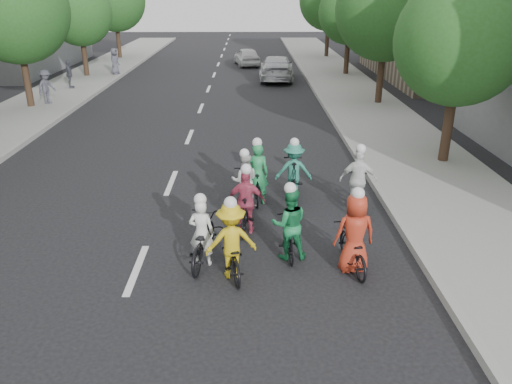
{
  "coord_description": "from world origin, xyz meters",
  "views": [
    {
      "loc": [
        2.38,
        -9.05,
        5.47
      ],
      "look_at": [
        2.52,
        1.8,
        1.0
      ],
      "focal_mm": 35.0,
      "sensor_mm": 36.0,
      "label": 1
    }
  ],
  "objects_px": {
    "spectator_2": "(115,61)",
    "follow_car_lead": "(277,68)",
    "cyclist_6": "(245,186)",
    "cyclist_4": "(354,241)",
    "cyclist_5": "(257,180)",
    "follow_car_trail": "(247,57)",
    "cyclist_1": "(289,229)",
    "cyclist_2": "(231,247)",
    "cyclist_7": "(293,174)",
    "spectator_0": "(46,87)",
    "spectator_1": "(69,74)",
    "cyclist_0": "(202,239)",
    "cyclist_3": "(247,207)",
    "cyclist_8": "(357,187)"
  },
  "relations": [
    {
      "from": "cyclist_0",
      "to": "spectator_2",
      "type": "relative_size",
      "value": 1.18
    },
    {
      "from": "cyclist_1",
      "to": "cyclist_2",
      "type": "height_order",
      "value": "cyclist_1"
    },
    {
      "from": "cyclist_2",
      "to": "cyclist_6",
      "type": "distance_m",
      "value": 3.51
    },
    {
      "from": "cyclist_2",
      "to": "cyclist_0",
      "type": "bearing_deg",
      "value": -50.73
    },
    {
      "from": "cyclist_1",
      "to": "follow_car_lead",
      "type": "height_order",
      "value": "cyclist_1"
    },
    {
      "from": "follow_car_trail",
      "to": "cyclist_5",
      "type": "bearing_deg",
      "value": 80.81
    },
    {
      "from": "cyclist_4",
      "to": "cyclist_8",
      "type": "relative_size",
      "value": 1.03
    },
    {
      "from": "cyclist_4",
      "to": "cyclist_0",
      "type": "bearing_deg",
      "value": -12.78
    },
    {
      "from": "cyclist_3",
      "to": "cyclist_7",
      "type": "bearing_deg",
      "value": -112.85
    },
    {
      "from": "cyclist_5",
      "to": "cyclist_4",
      "type": "bearing_deg",
      "value": 117.65
    },
    {
      "from": "cyclist_7",
      "to": "follow_car_lead",
      "type": "bearing_deg",
      "value": -90.4
    },
    {
      "from": "spectator_0",
      "to": "follow_car_trail",
      "type": "bearing_deg",
      "value": -14.19
    },
    {
      "from": "cyclist_2",
      "to": "cyclist_3",
      "type": "bearing_deg",
      "value": -109.92
    },
    {
      "from": "cyclist_4",
      "to": "cyclist_3",
      "type": "bearing_deg",
      "value": -45.4
    },
    {
      "from": "cyclist_2",
      "to": "spectator_2",
      "type": "bearing_deg",
      "value": -82.42
    },
    {
      "from": "spectator_0",
      "to": "spectator_1",
      "type": "height_order",
      "value": "spectator_0"
    },
    {
      "from": "cyclist_7",
      "to": "spectator_1",
      "type": "distance_m",
      "value": 19.37
    },
    {
      "from": "cyclist_1",
      "to": "cyclist_5",
      "type": "relative_size",
      "value": 0.95
    },
    {
      "from": "follow_car_trail",
      "to": "cyclist_1",
      "type": "bearing_deg",
      "value": 81.99
    },
    {
      "from": "cyclist_0",
      "to": "cyclist_4",
      "type": "xyz_separation_m",
      "value": [
        3.13,
        -0.33,
        0.1
      ]
    },
    {
      "from": "spectator_2",
      "to": "follow_car_lead",
      "type": "bearing_deg",
      "value": -86.99
    },
    {
      "from": "cyclist_0",
      "to": "cyclist_8",
      "type": "relative_size",
      "value": 1.09
    },
    {
      "from": "cyclist_4",
      "to": "cyclist_5",
      "type": "xyz_separation_m",
      "value": [
        -1.93,
        3.51,
        -0.01
      ]
    },
    {
      "from": "cyclist_0",
      "to": "spectator_1",
      "type": "height_order",
      "value": "spectator_1"
    },
    {
      "from": "cyclist_3",
      "to": "spectator_1",
      "type": "xyz_separation_m",
      "value": [
        -10.08,
        17.84,
        0.29
      ]
    },
    {
      "from": "cyclist_4",
      "to": "cyclist_8",
      "type": "height_order",
      "value": "cyclist_4"
    },
    {
      "from": "cyclist_1",
      "to": "cyclist_6",
      "type": "distance_m",
      "value": 2.94
    },
    {
      "from": "cyclist_1",
      "to": "cyclist_4",
      "type": "bearing_deg",
      "value": 153.62
    },
    {
      "from": "cyclist_0",
      "to": "cyclist_8",
      "type": "bearing_deg",
      "value": -136.16
    },
    {
      "from": "spectator_0",
      "to": "cyclist_4",
      "type": "bearing_deg",
      "value": -121.35
    },
    {
      "from": "cyclist_0",
      "to": "spectator_1",
      "type": "relative_size",
      "value": 1.26
    },
    {
      "from": "cyclist_5",
      "to": "cyclist_0",
      "type": "bearing_deg",
      "value": 68.07
    },
    {
      "from": "cyclist_2",
      "to": "cyclist_4",
      "type": "relative_size",
      "value": 0.94
    },
    {
      "from": "follow_car_trail",
      "to": "cyclist_0",
      "type": "bearing_deg",
      "value": 78.34
    },
    {
      "from": "cyclist_4",
      "to": "cyclist_7",
      "type": "xyz_separation_m",
      "value": [
        -0.91,
        3.92,
        0.02
      ]
    },
    {
      "from": "cyclist_2",
      "to": "spectator_1",
      "type": "relative_size",
      "value": 1.13
    },
    {
      "from": "cyclist_4",
      "to": "follow_car_lead",
      "type": "bearing_deg",
      "value": -95.73
    },
    {
      "from": "cyclist_3",
      "to": "follow_car_trail",
      "type": "distance_m",
      "value": 27.6
    },
    {
      "from": "cyclist_2",
      "to": "follow_car_trail",
      "type": "xyz_separation_m",
      "value": [
        0.19,
        29.55,
        0.02
      ]
    },
    {
      "from": "cyclist_1",
      "to": "cyclist_4",
      "type": "height_order",
      "value": "cyclist_4"
    },
    {
      "from": "follow_car_lead",
      "to": "cyclist_6",
      "type": "bearing_deg",
      "value": 87.65
    },
    {
      "from": "cyclist_0",
      "to": "cyclist_2",
      "type": "bearing_deg",
      "value": 148.77
    },
    {
      "from": "cyclist_6",
      "to": "cyclist_7",
      "type": "relative_size",
      "value": 0.95
    },
    {
      "from": "cyclist_0",
      "to": "cyclist_1",
      "type": "relative_size",
      "value": 1.12
    },
    {
      "from": "cyclist_6",
      "to": "spectator_0",
      "type": "bearing_deg",
      "value": -50.27
    },
    {
      "from": "cyclist_3",
      "to": "spectator_0",
      "type": "relative_size",
      "value": 1.05
    },
    {
      "from": "spectator_1",
      "to": "cyclist_4",
      "type": "bearing_deg",
      "value": -167.53
    },
    {
      "from": "cyclist_6",
      "to": "follow_car_lead",
      "type": "distance_m",
      "value": 19.79
    },
    {
      "from": "cyclist_2",
      "to": "cyclist_7",
      "type": "xyz_separation_m",
      "value": [
        1.59,
        4.11,
        0.03
      ]
    },
    {
      "from": "spectator_2",
      "to": "cyclist_5",
      "type": "bearing_deg",
      "value": -145.79
    }
  ]
}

